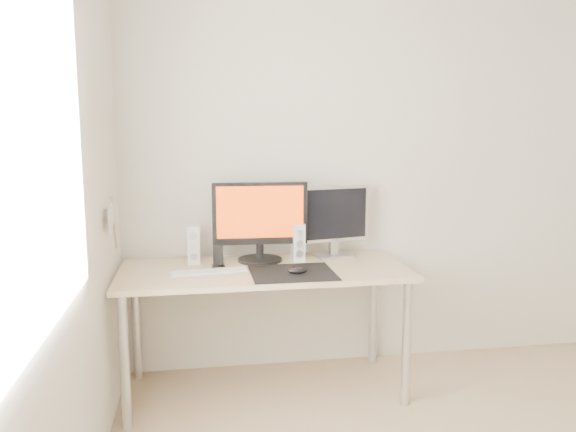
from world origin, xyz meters
TOP-DOWN VIEW (x-y plane):
  - wall_back at (0.00, 1.75)m, footprint 3.50×0.00m
  - wall_left at (-1.75, 0.00)m, footprint 0.00×3.50m
  - window_pane at (-1.74, 0.00)m, footprint 0.00×1.30m
  - mousepad at (-0.79, 1.24)m, footprint 0.45×0.40m
  - mouse at (-0.77, 1.21)m, footprint 0.10×0.06m
  - desk at (-0.93, 1.38)m, footprint 1.60×0.70m
  - main_monitor at (-0.93, 1.53)m, footprint 0.55×0.27m
  - second_monitor at (-0.48, 1.59)m, footprint 0.45×0.20m
  - speaker_left at (-1.32, 1.54)m, footprint 0.07×0.09m
  - speaker_right at (-0.71, 1.52)m, footprint 0.07×0.09m
  - keyboard at (-1.24, 1.30)m, footprint 0.43×0.17m
  - phone_dock at (-1.18, 1.42)m, footprint 0.07×0.06m
  - pennant at (-1.72, 1.24)m, footprint 0.01×0.23m

SIDE VIEW (x-z plane):
  - desk at x=-0.93m, z-range 0.29..1.02m
  - mousepad at x=-0.79m, z-range 0.73..0.73m
  - keyboard at x=-1.24m, z-range 0.73..0.75m
  - mouse at x=-0.77m, z-range 0.73..0.77m
  - phone_dock at x=-1.18m, z-range 0.70..0.84m
  - speaker_left at x=-1.32m, z-range 0.73..0.95m
  - speaker_right at x=-0.71m, z-range 0.73..0.95m
  - second_monitor at x=-0.48m, z-range 0.75..1.19m
  - main_monitor at x=-0.93m, z-range 0.75..1.22m
  - pennant at x=-1.72m, z-range 0.90..1.19m
  - wall_back at x=0.00m, z-range -0.50..3.00m
  - wall_left at x=-1.75m, z-range -0.50..3.00m
  - window_pane at x=-1.74m, z-range 0.85..2.15m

